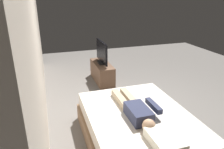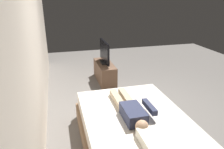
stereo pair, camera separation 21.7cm
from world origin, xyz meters
name	(u,v)px [view 2 (the right image)]	position (x,y,z in m)	size (l,w,h in m)	color
ground_plane	(126,111)	(0.00, 0.00, 0.00)	(10.00, 10.00, 0.00)	slate
back_wall	(36,43)	(0.40, 1.60, 1.40)	(6.40, 0.10, 2.80)	beige
bed	(134,130)	(-0.99, 0.21, 0.26)	(2.07, 1.58, 0.54)	brown
pillow	(156,142)	(-1.70, 0.21, 0.60)	(0.48, 0.34, 0.12)	silver
person	(131,110)	(-0.96, 0.26, 0.62)	(1.26, 0.46, 0.18)	#2D334C
remote	(151,106)	(-0.81, -0.14, 0.55)	(0.15, 0.04, 0.02)	black
tv_stand	(105,72)	(1.67, 0.06, 0.25)	(1.10, 0.40, 0.50)	brown
tv	(104,53)	(1.67, 0.06, 0.78)	(0.88, 0.20, 0.59)	black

